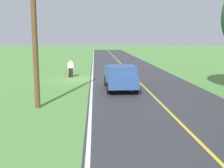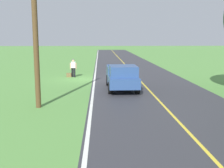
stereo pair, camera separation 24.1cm
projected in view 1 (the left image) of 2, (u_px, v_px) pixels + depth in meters
ground_plane at (81, 79)px, 25.12m from camera, size 200.00×200.00×0.00m
road_surface at (136, 79)px, 25.42m from camera, size 8.34×120.00×0.00m
lane_edge_line at (92, 79)px, 25.18m from camera, size 0.16×117.60×0.00m
lane_centre_line at (136, 79)px, 25.42m from camera, size 0.14×117.60×0.00m
hitchhiker_walking at (71, 67)px, 26.33m from camera, size 0.62×0.51×1.75m
suitcase_carried at (66, 75)px, 26.36m from camera, size 0.46×0.21×0.40m
pickup_truck_passing at (120, 76)px, 20.01m from camera, size 2.16×5.43×1.82m
utility_pole_roadside at (34, 23)px, 14.26m from camera, size 0.28×0.28×8.87m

